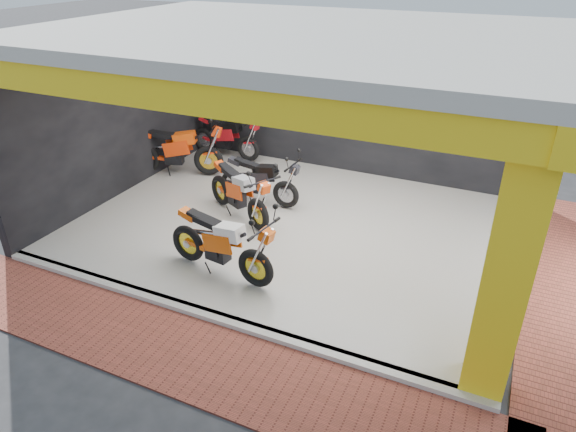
# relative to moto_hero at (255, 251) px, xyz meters

# --- Properties ---
(ground) EXTENTS (80.00, 80.00, 0.00)m
(ground) POSITION_rel_moto_hero_xyz_m (-0.29, 0.14, -0.76)
(ground) COLOR #2D2D30
(ground) RESTS_ON ground
(showroom_floor) EXTENTS (8.00, 6.00, 0.10)m
(showroom_floor) POSITION_rel_moto_hero_xyz_m (-0.29, 2.14, -0.71)
(showroom_floor) COLOR silver
(showroom_floor) RESTS_ON ground
(showroom_ceiling) EXTENTS (8.40, 6.40, 0.20)m
(showroom_ceiling) POSITION_rel_moto_hero_xyz_m (-0.29, 2.14, 2.84)
(showroom_ceiling) COLOR beige
(showroom_ceiling) RESTS_ON corner_column
(back_wall) EXTENTS (8.20, 0.20, 3.50)m
(back_wall) POSITION_rel_moto_hero_xyz_m (-0.29, 5.24, 0.99)
(back_wall) COLOR black
(back_wall) RESTS_ON ground
(left_wall) EXTENTS (0.20, 6.20, 3.50)m
(left_wall) POSITION_rel_moto_hero_xyz_m (-4.39, 2.14, 0.99)
(left_wall) COLOR black
(left_wall) RESTS_ON ground
(corner_column) EXTENTS (0.50, 0.50, 3.50)m
(corner_column) POSITION_rel_moto_hero_xyz_m (3.46, -0.61, 0.99)
(corner_column) COLOR yellow
(corner_column) RESTS_ON ground
(header_beam_front) EXTENTS (8.40, 0.30, 0.40)m
(header_beam_front) POSITION_rel_moto_hero_xyz_m (-0.29, -0.86, 2.54)
(header_beam_front) COLOR yellow
(header_beam_front) RESTS_ON corner_column
(header_beam_right) EXTENTS (0.30, 6.40, 0.40)m
(header_beam_right) POSITION_rel_moto_hero_xyz_m (3.71, 2.14, 2.54)
(header_beam_right) COLOR yellow
(header_beam_right) RESTS_ON corner_column
(floor_kerb) EXTENTS (8.00, 0.20, 0.10)m
(floor_kerb) POSITION_rel_moto_hero_xyz_m (-0.29, -0.88, -0.71)
(floor_kerb) COLOR silver
(floor_kerb) RESTS_ON ground
(paver_front) EXTENTS (9.00, 1.40, 0.03)m
(paver_front) POSITION_rel_moto_hero_xyz_m (-0.29, -1.66, -0.74)
(paver_front) COLOR #9A4232
(paver_front) RESTS_ON ground
(paver_right) EXTENTS (1.40, 7.00, 0.03)m
(paver_right) POSITION_rel_moto_hero_xyz_m (4.51, 2.14, -0.74)
(paver_right) COLOR #9A4232
(paver_right) RESTS_ON ground
(moto_hero) EXTENTS (2.24, 1.08, 1.32)m
(moto_hero) POSITION_rel_moto_hero_xyz_m (0.00, 0.00, 0.00)
(moto_hero) COLOR #DD4F09
(moto_hero) RESTS_ON showroom_floor
(moto_row_a) EXTENTS (2.21, 1.66, 1.27)m
(moto_row_a) POSITION_rel_moto_hero_xyz_m (-0.81, 1.63, -0.02)
(moto_row_a) COLOR #E64109
(moto_row_a) RESTS_ON showroom_floor
(moto_row_b) EXTENTS (1.95, 0.78, 1.18)m
(moto_row_b) POSITION_rel_moto_hero_xyz_m (-0.74, 2.68, -0.07)
(moto_row_b) COLOR black
(moto_row_b) RESTS_ON showroom_floor
(moto_row_c) EXTENTS (2.48, 1.61, 1.42)m
(moto_row_c) POSITION_rel_moto_hero_xyz_m (-3.08, 3.48, 0.05)
(moto_row_c) COLOR #F0370A
(moto_row_c) RESTS_ON showroom_floor
(moto_row_d) EXTENTS (2.15, 0.95, 1.28)m
(moto_row_d) POSITION_rel_moto_hero_xyz_m (-2.67, 4.64, -0.02)
(moto_row_d) COLOR red
(moto_row_d) RESTS_ON showroom_floor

